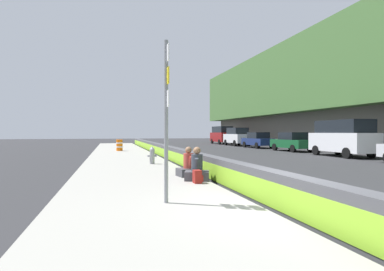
{
  "coord_description": "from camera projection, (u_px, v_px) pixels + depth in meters",
  "views": [
    {
      "loc": [
        -5.83,
        3.53,
        1.71
      ],
      "look_at": [
        9.77,
        -0.59,
        1.54
      ],
      "focal_mm": 29.12,
      "sensor_mm": 36.0,
      "label": 1
    }
  ],
  "objects": [
    {
      "name": "ground_plane",
      "position": [
        283.0,
        213.0,
        6.55
      ],
      "size": [
        160.0,
        160.0,
        0.0
      ],
      "primitive_type": "plane",
      "color": "#2B2B2D",
      "rests_on": "ground"
    },
    {
      "name": "sidewalk_strip",
      "position": [
        158.0,
        219.0,
        5.87
      ],
      "size": [
        80.0,
        4.4,
        0.14
      ],
      "primitive_type": "cube",
      "color": "gray",
      "rests_on": "ground_plane"
    },
    {
      "name": "jersey_barrier",
      "position": [
        283.0,
        193.0,
        6.55
      ],
      "size": [
        76.0,
        0.45,
        0.85
      ],
      "color": "#47474C",
      "rests_on": "ground_plane"
    },
    {
      "name": "route_sign_post",
      "position": [
        166.0,
        108.0,
        6.87
      ],
      "size": [
        0.44,
        0.09,
        3.6
      ],
      "color": "gray",
      "rests_on": "sidewalk_strip"
    },
    {
      "name": "fire_hydrant",
      "position": [
        152.0,
        155.0,
        15.4
      ],
      "size": [
        0.26,
        0.46,
        0.88
      ],
      "color": "gray",
      "rests_on": "sidewalk_strip"
    },
    {
      "name": "seated_person_foreground",
      "position": [
        197.0,
        170.0,
        10.18
      ],
      "size": [
        0.88,
        0.95,
        1.09
      ],
      "color": "#424247",
      "rests_on": "sidewalk_strip"
    },
    {
      "name": "seated_person_middle",
      "position": [
        188.0,
        167.0,
        11.09
      ],
      "size": [
        0.74,
        0.84,
        1.05
      ],
      "color": "#424247",
      "rests_on": "sidewalk_strip"
    },
    {
      "name": "backpack",
      "position": [
        198.0,
        177.0,
        9.58
      ],
      "size": [
        0.32,
        0.28,
        0.4
      ],
      "color": "maroon",
      "rests_on": "sidewalk_strip"
    },
    {
      "name": "construction_barrel",
      "position": [
        119.0,
        145.0,
        26.24
      ],
      "size": [
        0.54,
        0.54,
        0.95
      ],
      "color": "orange",
      "rests_on": "sidewalk_strip"
    },
    {
      "name": "parked_car_third",
      "position": [
        342.0,
        137.0,
        21.81
      ],
      "size": [
        5.17,
        2.24,
        2.56
      ],
      "color": "silver",
      "rests_on": "ground_plane"
    },
    {
      "name": "parked_car_fourth",
      "position": [
        292.0,
        142.0,
        27.9
      ],
      "size": [
        4.55,
        2.04,
        1.71
      ],
      "color": "#145128",
      "rests_on": "ground_plane"
    },
    {
      "name": "parked_car_midline",
      "position": [
        258.0,
        140.0,
        33.86
      ],
      "size": [
        4.54,
        2.03,
        1.71
      ],
      "color": "navy",
      "rests_on": "ground_plane"
    },
    {
      "name": "parked_car_far",
      "position": [
        237.0,
        136.0,
        39.36
      ],
      "size": [
        4.81,
        2.08,
        2.28
      ],
      "color": "silver",
      "rests_on": "ground_plane"
    },
    {
      "name": "parked_car_farther",
      "position": [
        222.0,
        135.0,
        45.22
      ],
      "size": [
        5.11,
        2.12,
        2.56
      ],
      "color": "maroon",
      "rests_on": "ground_plane"
    }
  ]
}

